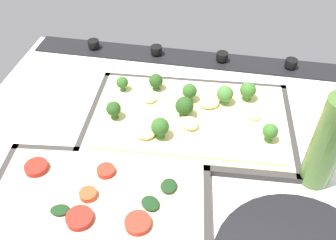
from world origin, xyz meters
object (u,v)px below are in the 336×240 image
object	(u,v)px
veggie_pizza_back	(98,199)
baking_tray_front	(189,121)
oil_bottle	(329,141)
broccoli_pizza	(189,115)
baking_tray_back	(99,201)

from	to	relation	value
veggie_pizza_back	baking_tray_front	bearing A→B (deg)	-118.88
veggie_pizza_back	oil_bottle	distance (cm)	37.36
broccoli_pizza	veggie_pizza_back	bearing A→B (deg)	61.67
veggie_pizza_back	oil_bottle	xyz separation A→B (cm)	(-34.63, -11.25, 8.37)
baking_tray_front	veggie_pizza_back	size ratio (longest dim) A/B	1.18
veggie_pizza_back	broccoli_pizza	bearing A→B (deg)	-118.33
baking_tray_front	oil_bottle	world-z (taller)	oil_bottle
baking_tray_back	broccoli_pizza	bearing A→B (deg)	-118.27
baking_tray_front	broccoli_pizza	distance (cm)	1.45
baking_tray_front	broccoli_pizza	size ratio (longest dim) A/B	1.06
oil_bottle	veggie_pizza_back	bearing A→B (deg)	18.00
broccoli_pizza	veggie_pizza_back	distance (cm)	24.61
baking_tray_front	baking_tray_back	distance (cm)	24.45
broccoli_pizza	baking_tray_back	size ratio (longest dim) A/B	1.03
oil_bottle	broccoli_pizza	bearing A→B (deg)	-24.39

